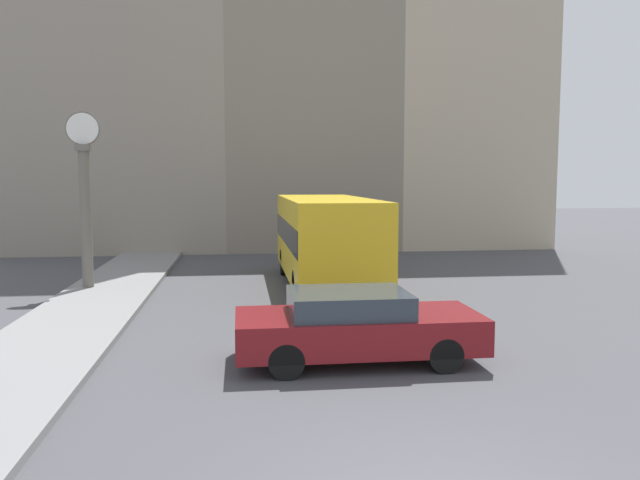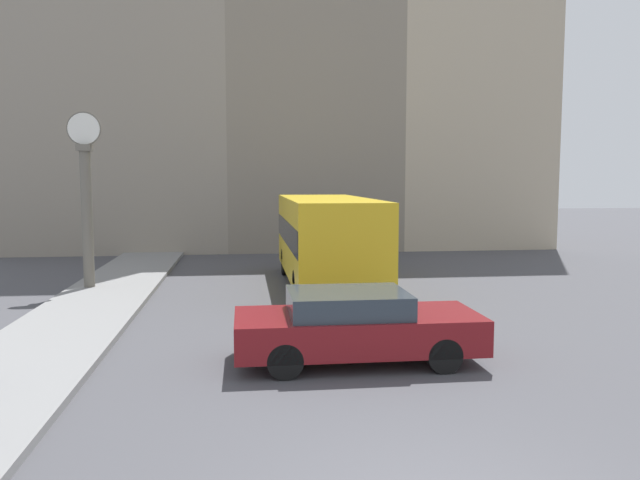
# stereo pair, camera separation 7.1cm
# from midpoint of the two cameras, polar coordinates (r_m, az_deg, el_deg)

# --- Properties ---
(sidewalk_corner) EXTENTS (2.52, 27.96, 0.14)m
(sidewalk_corner) POSITION_cam_midpoint_polar(r_m,az_deg,el_deg) (18.17, -19.16, -4.99)
(sidewalk_corner) COLOR gray
(sidewalk_corner) RESTS_ON ground_plane
(building_row) EXTENTS (25.50, 5.00, 19.95)m
(building_row) POSITION_cam_midpoint_polar(r_m,az_deg,el_deg) (30.50, -4.96, 15.64)
(building_row) COLOR gray
(building_row) RESTS_ON ground_plane
(sedan_car) EXTENTS (4.41, 1.87, 1.31)m
(sedan_car) POSITION_cam_midpoint_polar(r_m,az_deg,el_deg) (11.41, 3.41, -7.81)
(sedan_car) COLOR maroon
(sedan_car) RESTS_ON ground_plane
(bus_distant) EXTENTS (2.48, 8.11, 2.73)m
(bus_distant) POSITION_cam_midpoint_polar(r_m,az_deg,el_deg) (19.10, 0.72, 0.35)
(bus_distant) COLOR gold
(bus_distant) RESTS_ON ground_plane
(street_clock) EXTENTS (0.97, 0.41, 5.10)m
(street_clock) POSITION_cam_midpoint_polar(r_m,az_deg,el_deg) (19.41, -20.48, 3.40)
(street_clock) COLOR #666056
(street_clock) RESTS_ON sidewalk_corner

